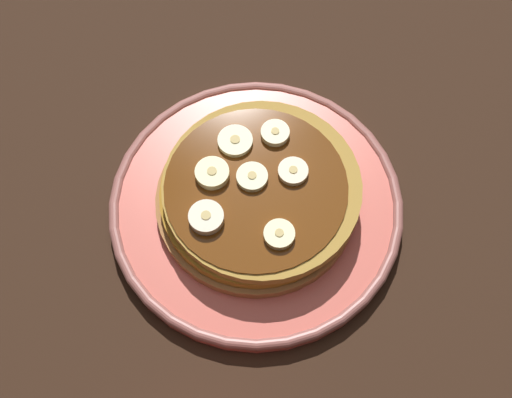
# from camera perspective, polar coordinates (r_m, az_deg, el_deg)

# --- Properties ---
(ground_plane) EXTENTS (1.40, 1.40, 0.03)m
(ground_plane) POSITION_cam_1_polar(r_m,az_deg,el_deg) (0.66, 0.00, -1.47)
(ground_plane) COLOR black
(plate) EXTENTS (0.27, 0.27, 0.02)m
(plate) POSITION_cam_1_polar(r_m,az_deg,el_deg) (0.64, 0.00, -0.56)
(plate) COLOR #CC594C
(plate) RESTS_ON ground_plane
(pancake_stack) EXTENTS (0.18, 0.18, 0.03)m
(pancake_stack) POSITION_cam_1_polar(r_m,az_deg,el_deg) (0.62, 0.38, 0.37)
(pancake_stack) COLOR #A2693A
(pancake_stack) RESTS_ON plate
(banana_slice_0) EXTENTS (0.03, 0.03, 0.01)m
(banana_slice_0) POSITION_cam_1_polar(r_m,az_deg,el_deg) (0.60, -0.19, 1.88)
(banana_slice_0) COLOR #EFF0BC
(banana_slice_0) RESTS_ON pancake_stack
(banana_slice_1) EXTENTS (0.03, 0.03, 0.01)m
(banana_slice_1) POSITION_cam_1_polar(r_m,az_deg,el_deg) (0.61, -3.67, 2.14)
(banana_slice_1) COLOR #FDF4B3
(banana_slice_1) RESTS_ON pancake_stack
(banana_slice_2) EXTENTS (0.03, 0.03, 0.01)m
(banana_slice_2) POSITION_cam_1_polar(r_m,az_deg,el_deg) (0.62, -1.47, 4.94)
(banana_slice_2) COLOR #F1EEBD
(banana_slice_2) RESTS_ON pancake_stack
(banana_slice_3) EXTENTS (0.03, 0.03, 0.01)m
(banana_slice_3) POSITION_cam_1_polar(r_m,az_deg,el_deg) (0.58, 1.73, -3.07)
(banana_slice_3) COLOR #FBF3B7
(banana_slice_3) RESTS_ON pancake_stack
(banana_slice_4) EXTENTS (0.03, 0.03, 0.01)m
(banana_slice_4) POSITION_cam_1_polar(r_m,az_deg,el_deg) (0.59, -4.17, -1.57)
(banana_slice_4) COLOR beige
(banana_slice_4) RESTS_ON pancake_stack
(banana_slice_5) EXTENTS (0.03, 0.03, 0.01)m
(banana_slice_5) POSITION_cam_1_polar(r_m,az_deg,el_deg) (0.61, 2.97, 2.56)
(banana_slice_5) COLOR #FCE9C2
(banana_slice_5) RESTS_ON pancake_stack
(banana_slice_6) EXTENTS (0.03, 0.03, 0.01)m
(banana_slice_6) POSITION_cam_1_polar(r_m,az_deg,el_deg) (0.63, 1.60, 5.49)
(banana_slice_6) COLOR #FAF1C0
(banana_slice_6) RESTS_ON pancake_stack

